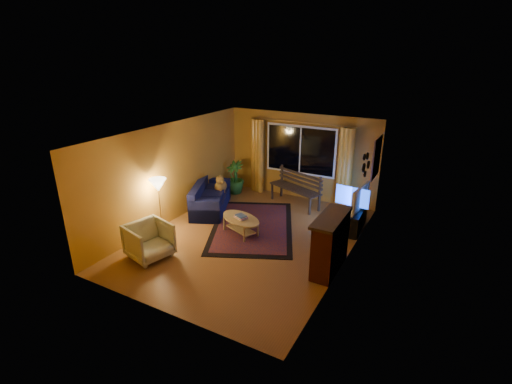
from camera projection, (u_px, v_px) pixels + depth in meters
The scene contains 22 objects.
floor at pixel (250, 238), 8.72m from camera, with size 4.50×6.00×0.02m, color brown.
ceiling at pixel (249, 132), 7.82m from camera, with size 4.50×6.00×0.02m, color white.
wall_back at pixel (301, 156), 10.74m from camera, with size 4.50×0.02×2.50m, color #B97F29.
wall_left at pixel (171, 173), 9.28m from camera, with size 0.02×6.00×2.50m, color #B97F29.
wall_right at pixel (350, 207), 7.26m from camera, with size 0.02×6.00×2.50m, color #B97F29.
window at pixel (300, 150), 10.61m from camera, with size 2.00×0.02×1.30m, color black.
curtain_rod at pixel (301, 123), 10.29m from camera, with size 0.03×0.03×3.20m, color #BF8C3F.
curtain_left at pixel (258, 156), 11.28m from camera, with size 0.36×0.36×2.24m, color gold.
curtain_right at pixel (345, 169), 10.07m from camera, with size 0.36×0.36×2.24m, color gold.
bench at pixel (295, 197), 10.50m from camera, with size 1.64×0.48×0.49m, color #312621.
potted_plant at pixel (235, 177), 11.32m from camera, with size 0.56×0.56×1.00m, color #235B1E.
sofa at pixel (211, 196), 10.15m from camera, with size 0.81×1.90×0.77m, color #0E113C.
dog at pixel (221, 183), 10.38m from camera, with size 0.36×0.49×0.53m, color olive, non-canonical shape.
armchair at pixel (149, 239), 7.76m from camera, with size 0.82×0.76×0.84m, color beige.
floor_lamp at pixel (160, 207), 8.71m from camera, with size 0.23×0.23×1.36m, color #BF8C3F.
rug at pixel (252, 226), 9.27m from camera, with size 1.96×3.09×0.02m, color maroon.
coffee_table at pixel (241, 226), 8.84m from camera, with size 1.15×1.15×0.42m, color #A48951.
tv_console at pixel (354, 218), 9.10m from camera, with size 0.41×1.24×0.52m, color black.
television at pixel (356, 197), 8.90m from camera, with size 1.04×0.14×0.60m, color black.
fireplace at pixel (330, 245), 7.27m from camera, with size 0.40×1.20×1.10m, color maroon.
mirror_cluster at pixel (366, 163), 8.15m from camera, with size 0.06×0.60×0.56m, color black, non-canonical shape.
painting at pixel (377, 158), 9.14m from camera, with size 0.04×0.76×0.96m, color #CD482A.
Camera 1 is at (3.85, -6.74, 4.10)m, focal length 26.00 mm.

